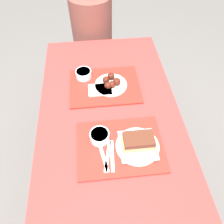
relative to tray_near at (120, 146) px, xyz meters
The scene contains 14 objects.
ground_plane 0.79m from the tray_near, 98.02° to the left, with size 12.00×12.00×0.00m, color #605B56.
picnic_table 0.25m from the tray_near, 98.02° to the left, with size 0.81×1.44×0.75m.
picnic_bench_far 1.23m from the tray_near, 91.57° to the left, with size 0.76×0.28×0.46m.
tray_near is the anchor object (origin of this frame).
tray_far 0.44m from the tray_near, 95.47° to the left, with size 0.43×0.33×0.01m.
bowl_coleslaw_near 0.12m from the tray_near, 152.48° to the left, with size 0.10×0.10×0.05m.
brisket_sandwich_plate 0.09m from the tray_near, ahead, with size 0.22×0.22×0.08m.
plastic_fork_near 0.09m from the tray_near, 143.03° to the right, with size 0.05×0.17×0.00m.
plastic_knife_near 0.07m from the tray_near, 132.02° to the right, with size 0.03×0.17×0.00m.
plastic_spoon_near 0.10m from the tray_near, 150.34° to the right, with size 0.05×0.17×0.00m.
bowl_coleslaw_far 0.56m from the tray_near, 107.69° to the left, with size 0.10×0.10×0.05m.
wings_plate_far 0.44m from the tray_near, 90.21° to the left, with size 0.20×0.20×0.06m.
napkin_far 0.40m from the tray_near, 100.42° to the left, with size 0.14×0.10×0.01m.
person_seated_across 1.17m from the tray_near, 94.38° to the left, with size 0.34×0.34×0.72m.
Camera 1 is at (-0.07, -0.77, 1.73)m, focal length 35.00 mm.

